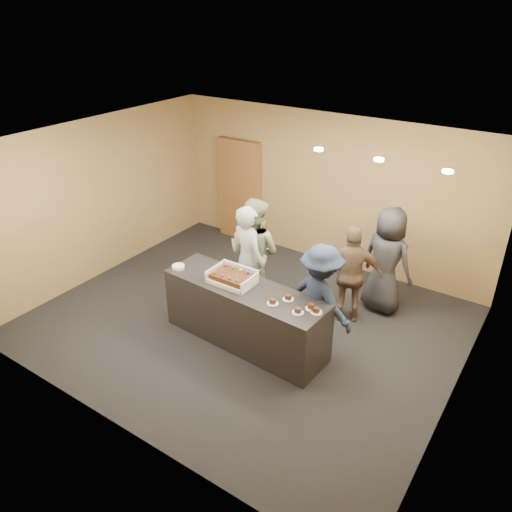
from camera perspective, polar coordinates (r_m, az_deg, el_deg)
name	(u,v)px	position (r m, az deg, el deg)	size (l,w,h in m)	color
room	(245,242)	(6.94, -1.25, 1.61)	(6.04, 6.00, 2.70)	black
serving_counter	(245,314)	(7.00, -1.26, -6.70)	(2.40, 0.70, 0.90)	black
storage_cabinet	(240,190)	(9.86, -1.87, 7.49)	(0.91, 0.15, 2.00)	brown
cake_box	(233,279)	(6.85, -2.66, -2.63)	(0.61, 0.42, 0.18)	white
sheet_cake	(232,276)	(6.81, -2.78, -2.32)	(0.52, 0.36, 0.11)	#331D0B
plate_stack	(178,267)	(7.28, -8.88, -1.22)	(0.18, 0.18, 0.04)	white
slice_a	(273,302)	(6.39, 1.92, -5.30)	(0.15, 0.15, 0.07)	white
slice_b	(288,298)	(6.48, 3.71, -4.80)	(0.15, 0.15, 0.07)	white
slice_c	(298,311)	(6.24, 4.82, -6.30)	(0.15, 0.15, 0.07)	white
slice_d	(311,307)	(6.33, 6.32, -5.83)	(0.15, 0.15, 0.07)	white
slice_e	(316,311)	(6.26, 6.92, -6.26)	(0.15, 0.15, 0.07)	white
person_server_grey	(248,260)	(7.49, -0.91, -0.44)	(0.63, 0.42, 1.74)	#A6A7AC
person_sage_man	(254,253)	(7.65, -0.25, 0.37)	(0.86, 0.67, 1.78)	gray
person_navy_man	(320,299)	(6.75, 7.35, -4.92)	(1.02, 0.59, 1.58)	#1C273E
person_brown_extra	(351,275)	(7.43, 10.85, -2.11)	(0.90, 0.38, 1.54)	brown
person_dark_suit	(387,260)	(7.78, 14.71, -0.48)	(0.83, 0.54, 1.69)	#24252A
ceiling_spotlights	(379,160)	(6.18, 13.86, 10.65)	(1.72, 0.12, 0.03)	#FFEAC6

